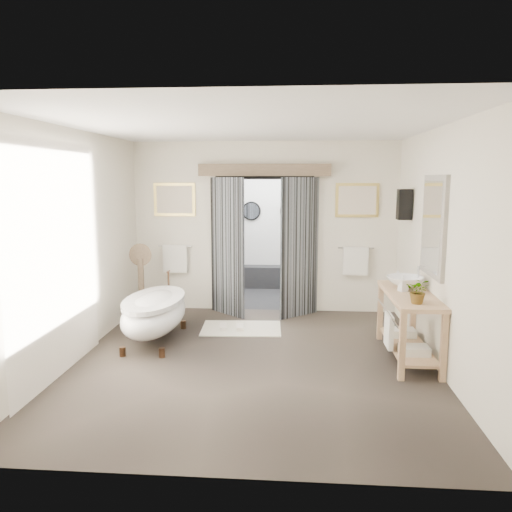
{
  "coord_description": "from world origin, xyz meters",
  "views": [
    {
      "loc": [
        0.51,
        -6.0,
        2.29
      ],
      "look_at": [
        0.0,
        0.6,
        1.25
      ],
      "focal_mm": 35.0,
      "sensor_mm": 36.0,
      "label": 1
    }
  ],
  "objects_px": {
    "vanity": "(407,320)",
    "basin": "(405,283)",
    "clawfoot_tub": "(155,312)",
    "rug": "(241,328)"
  },
  "relations": [
    {
      "from": "vanity",
      "to": "rug",
      "type": "relative_size",
      "value": 1.33
    },
    {
      "from": "clawfoot_tub",
      "to": "basin",
      "type": "xyz_separation_m",
      "value": [
        3.4,
        -0.13,
        0.51
      ]
    },
    {
      "from": "vanity",
      "to": "basin",
      "type": "distance_m",
      "value": 0.51
    },
    {
      "from": "vanity",
      "to": "basin",
      "type": "relative_size",
      "value": 3.32
    },
    {
      "from": "vanity",
      "to": "clawfoot_tub",
      "type": "bearing_deg",
      "value": 173.24
    },
    {
      "from": "vanity",
      "to": "basin",
      "type": "xyz_separation_m",
      "value": [
        0.01,
        0.27,
        0.43
      ]
    },
    {
      "from": "vanity",
      "to": "basin",
      "type": "height_order",
      "value": "basin"
    },
    {
      "from": "basin",
      "to": "rug",
      "type": "bearing_deg",
      "value": 161.08
    },
    {
      "from": "clawfoot_tub",
      "to": "rug",
      "type": "relative_size",
      "value": 1.47
    },
    {
      "from": "clawfoot_tub",
      "to": "vanity",
      "type": "distance_m",
      "value": 3.41
    }
  ]
}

